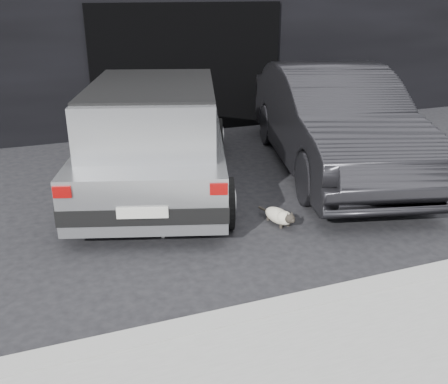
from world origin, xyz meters
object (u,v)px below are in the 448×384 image
object	(u,v)px
silver_hatchback	(155,132)
cat_white	(170,216)
second_car	(334,120)
cat_siamese	(280,216)

from	to	relation	value
silver_hatchback	cat_white	size ratio (longest dim) A/B	6.48
second_car	silver_hatchback	bearing A→B (deg)	-168.61
cat_siamese	cat_white	bearing A→B (deg)	-24.14
cat_siamese	cat_white	distance (m)	1.41
second_car	cat_siamese	world-z (taller)	second_car
cat_siamese	cat_white	world-z (taller)	cat_white
second_car	cat_siamese	size ratio (longest dim) A/B	7.39
cat_siamese	second_car	bearing A→B (deg)	-147.18
second_car	cat_siamese	bearing A→B (deg)	-122.20
silver_hatchback	cat_siamese	size ratio (longest dim) A/B	6.89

